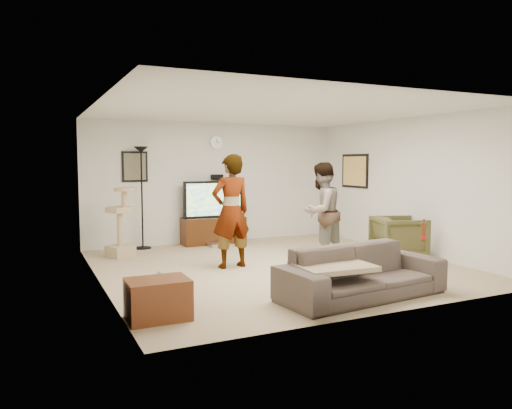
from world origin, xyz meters
name	(u,v)px	position (x,y,z in m)	size (l,w,h in m)	color
floor	(276,267)	(0.00, 0.00, -0.01)	(5.50, 5.50, 0.02)	tan
ceiling	(277,110)	(0.00, 0.00, 2.51)	(5.50, 5.50, 0.02)	silver
wall_back	(216,183)	(0.00, 2.75, 1.25)	(5.50, 0.04, 2.50)	white
wall_front	(392,202)	(0.00, -2.75, 1.25)	(5.50, 0.04, 2.50)	white
wall_left	(98,194)	(-2.75, 0.00, 1.25)	(0.04, 5.50, 2.50)	white
wall_right	(408,186)	(2.75, 0.00, 1.25)	(0.04, 5.50, 2.50)	white
wall_clock	(216,142)	(0.00, 2.72, 2.10)	(0.26, 0.26, 0.04)	white
wall_speaker	(217,177)	(0.00, 2.69, 1.38)	(0.25, 0.10, 0.10)	black
picture_back	(135,167)	(-1.70, 2.73, 1.60)	(0.42, 0.03, 0.52)	#5C5949
picture_right	(355,171)	(2.73, 1.60, 1.50)	(0.03, 0.78, 0.62)	#DCAF5D
tv_stand	(214,230)	(-0.15, 2.50, 0.27)	(1.31, 0.45, 0.55)	#361B0A
console_box	(219,245)	(-0.18, 2.11, 0.04)	(0.40, 0.30, 0.07)	silver
tv	(213,199)	(-0.15, 2.50, 0.92)	(1.27, 0.08, 0.75)	black
tv_screen	(214,199)	(-0.15, 2.46, 0.92)	(1.17, 0.01, 0.66)	#DEF61F
floor_lamp	(142,198)	(-1.61, 2.55, 0.99)	(0.32, 0.32, 1.99)	black
cat_tree	(120,222)	(-2.15, 1.89, 0.62)	(0.40, 0.40, 1.24)	tan
person_left	(231,211)	(-0.70, 0.23, 0.91)	(0.66, 0.43, 1.81)	gray
person_right	(321,212)	(0.91, 0.08, 0.84)	(0.82, 0.64, 1.68)	#385478
sofa	(362,272)	(0.11, -2.09, 0.32)	(2.18, 0.85, 0.64)	#483D37
throw_blanket	(333,266)	(-0.32, -2.09, 0.43)	(0.90, 0.70, 0.06)	tan
beer_bottle	(424,232)	(1.12, -2.09, 0.76)	(0.06, 0.06, 0.25)	#5D2A0E
armchair	(399,237)	(2.24, -0.36, 0.37)	(0.79, 0.82, 0.74)	#424021
side_table	(158,299)	(-2.40, -1.84, 0.22)	(0.65, 0.49, 0.44)	#562A15
toy_ball	(159,273)	(-1.89, 0.17, 0.03)	(0.06, 0.06, 0.06)	teal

